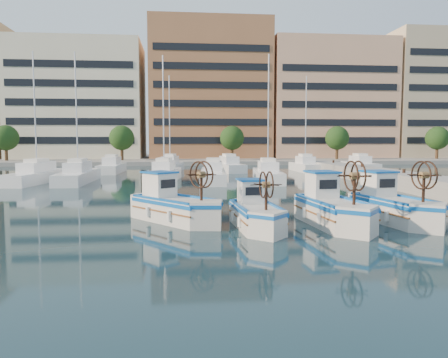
# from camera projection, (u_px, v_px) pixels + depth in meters

# --- Properties ---
(ground) EXTENTS (300.00, 300.00, 0.00)m
(ground) POSITION_uv_depth(u_px,v_px,m) (283.00, 225.00, 19.26)
(ground) COLOR #18333F
(ground) RESTS_ON ground
(waterfront) EXTENTS (180.00, 40.00, 25.60)m
(waterfront) POSITION_uv_depth(u_px,v_px,m) (252.00, 102.00, 83.68)
(waterfront) COLOR gray
(waterfront) RESTS_ON ground
(yacht_marina) EXTENTS (38.17, 23.10, 11.50)m
(yacht_marina) POSITION_uv_depth(u_px,v_px,m) (197.00, 171.00, 45.92)
(yacht_marina) COLOR white
(yacht_marina) RESTS_ON ground
(fishing_boat_a) EXTENTS (4.19, 4.59, 2.86)m
(fishing_boat_a) POSITION_uv_depth(u_px,v_px,m) (174.00, 204.00, 20.17)
(fishing_boat_a) COLOR silver
(fishing_boat_a) RESTS_ON ground
(fishing_boat_b) EXTENTS (1.93, 4.15, 2.55)m
(fishing_boat_b) POSITION_uv_depth(u_px,v_px,m) (255.00, 211.00, 18.67)
(fishing_boat_b) COLOR silver
(fishing_boat_b) RESTS_ON ground
(fishing_boat_c) EXTENTS (2.33, 4.82, 2.95)m
(fishing_boat_c) POSITION_uv_depth(u_px,v_px,m) (332.00, 207.00, 19.23)
(fishing_boat_c) COLOR silver
(fishing_boat_c) RESTS_ON ground
(fishing_boat_d) EXTENTS (2.64, 4.78, 2.90)m
(fishing_boat_d) POSITION_uv_depth(u_px,v_px,m) (392.00, 204.00, 20.04)
(fishing_boat_d) COLOR silver
(fishing_boat_d) RESTS_ON ground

